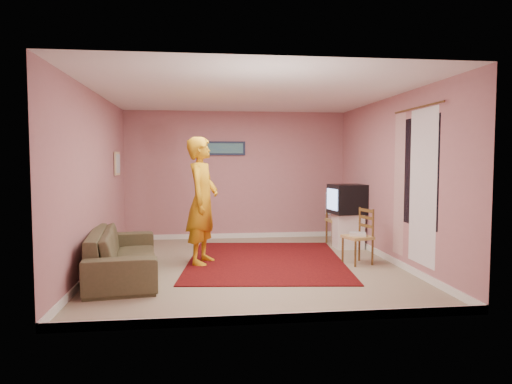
{
  "coord_description": "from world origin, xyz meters",
  "views": [
    {
      "loc": [
        -0.71,
        -6.84,
        1.61
      ],
      "look_at": [
        0.18,
        0.6,
        1.09
      ],
      "focal_mm": 32.0,
      "sensor_mm": 36.0,
      "label": 1
    }
  ],
  "objects": [
    {
      "name": "area_rug",
      "position": [
        0.29,
        0.3,
        0.01
      ],
      "size": [
        2.74,
        3.28,
        0.02
      ],
      "primitive_type": "cube",
      "rotation": [
        0.0,
        0.0,
        -0.11
      ],
      "color": "black",
      "rests_on": "ground"
    },
    {
      "name": "window",
      "position": [
        2.24,
        -0.9,
        1.45
      ],
      "size": [
        0.01,
        1.1,
        1.5
      ],
      "primitive_type": "cube",
      "color": "black",
      "rests_on": "wall_right"
    },
    {
      "name": "baseboard_right",
      "position": [
        2.24,
        0.0,
        0.05
      ],
      "size": [
        0.02,
        5.0,
        0.1
      ],
      "primitive_type": "cube",
      "color": "white",
      "rests_on": "ground"
    },
    {
      "name": "baseboard_back",
      "position": [
        0.0,
        2.49,
        0.05
      ],
      "size": [
        4.5,
        0.02,
        0.1
      ],
      "primitive_type": "cube",
      "color": "white",
      "rests_on": "ground"
    },
    {
      "name": "game_console",
      "position": [
        1.68,
        -0.08,
        0.47
      ],
      "size": [
        0.29,
        0.24,
        0.05
      ],
      "primitive_type": "cube",
      "rotation": [
        0.0,
        0.0,
        -0.29
      ],
      "color": "silver",
      "rests_on": "chair_b"
    },
    {
      "name": "baseboard_front",
      "position": [
        0.0,
        -2.49,
        0.05
      ],
      "size": [
        4.5,
        0.02,
        0.1
      ],
      "primitive_type": "cube",
      "color": "white",
      "rests_on": "ground"
    },
    {
      "name": "curtain_sheer",
      "position": [
        2.23,
        -1.05,
        1.25
      ],
      "size": [
        0.01,
        0.75,
        2.1
      ],
      "primitive_type": "cube",
      "color": "white",
      "rests_on": "wall_right"
    },
    {
      "name": "tv_cabinet",
      "position": [
        1.95,
        1.21,
        0.32
      ],
      "size": [
        0.5,
        0.45,
        0.63
      ],
      "primitive_type": "cube",
      "color": "white",
      "rests_on": "ground"
    },
    {
      "name": "curtain_rod",
      "position": [
        2.2,
        -0.9,
        2.32
      ],
      "size": [
        0.02,
        1.4,
        0.02
      ],
      "primitive_type": "cylinder",
      "rotation": [
        1.57,
        0.0,
        0.0
      ],
      "color": "brown",
      "rests_on": "wall_right"
    },
    {
      "name": "chair_b",
      "position": [
        1.68,
        -0.08,
        0.53
      ],
      "size": [
        0.47,
        0.48,
        0.47
      ],
      "rotation": [
        0.0,
        0.0,
        -1.28
      ],
      "color": "tan",
      "rests_on": "ground"
    },
    {
      "name": "wall_front",
      "position": [
        0.0,
        -2.5,
        1.3
      ],
      "size": [
        4.5,
        0.02,
        2.6
      ],
      "primitive_type": "cube",
      "color": "#AE7277",
      "rests_on": "ground"
    },
    {
      "name": "ground",
      "position": [
        0.0,
        0.0,
        0.0
      ],
      "size": [
        5.0,
        5.0,
        0.0
      ],
      "primitive_type": "plane",
      "color": "gray",
      "rests_on": "ground"
    },
    {
      "name": "dvd_player",
      "position": [
        1.89,
        1.58,
        0.52
      ],
      "size": [
        0.37,
        0.3,
        0.06
      ],
      "primitive_type": "cube",
      "rotation": [
        0.0,
        0.0,
        0.23
      ],
      "color": "silver",
      "rests_on": "chair_a"
    },
    {
      "name": "ceiling",
      "position": [
        0.0,
        0.0,
        2.6
      ],
      "size": [
        4.5,
        5.0,
        0.02
      ],
      "primitive_type": "cube",
      "color": "white",
      "rests_on": "wall_back"
    },
    {
      "name": "person",
      "position": [
        -0.7,
        0.23,
        0.98
      ],
      "size": [
        0.67,
        0.83,
        1.97
      ],
      "primitive_type": "imported",
      "rotation": [
        0.0,
        0.0,
        1.25
      ],
      "color": "orange",
      "rests_on": "ground"
    },
    {
      "name": "curtain_floral",
      "position": [
        2.21,
        -0.35,
        1.25
      ],
      "size": [
        0.01,
        0.35,
        2.1
      ],
      "primitive_type": "cube",
      "color": "beige",
      "rests_on": "wall_right"
    },
    {
      "name": "sofa",
      "position": [
        -1.8,
        -0.43,
        0.32
      ],
      "size": [
        1.14,
        2.32,
        0.65
      ],
      "primitive_type": "imported",
      "rotation": [
        0.0,
        0.0,
        1.7
      ],
      "color": "brown",
      "rests_on": "ground"
    },
    {
      "name": "wall_back",
      "position": [
        0.0,
        2.5,
        1.3
      ],
      "size": [
        4.5,
        0.02,
        2.6
      ],
      "primitive_type": "cube",
      "color": "#AE7277",
      "rests_on": "ground"
    },
    {
      "name": "picture_left",
      "position": [
        -2.22,
        1.6,
        1.55
      ],
      "size": [
        0.04,
        0.38,
        0.42
      ],
      "color": "beige",
      "rests_on": "wall_left"
    },
    {
      "name": "baseboard_left",
      "position": [
        -2.24,
        0.0,
        0.05
      ],
      "size": [
        0.02,
        5.0,
        0.1
      ],
      "primitive_type": "cube",
      "color": "white",
      "rests_on": "ground"
    },
    {
      "name": "chair_a",
      "position": [
        1.89,
        1.58,
        0.58
      ],
      "size": [
        0.45,
        0.43,
        0.52
      ],
      "rotation": [
        0.0,
        0.0,
        0.04
      ],
      "color": "tan",
      "rests_on": "ground"
    },
    {
      "name": "picture_back",
      "position": [
        -0.3,
        2.47,
        1.85
      ],
      "size": [
        0.95,
        0.04,
        0.28
      ],
      "color": "#141D37",
      "rests_on": "wall_back"
    },
    {
      "name": "wall_left",
      "position": [
        -2.25,
        0.0,
        1.3
      ],
      "size": [
        0.02,
        5.0,
        2.6
      ],
      "primitive_type": "cube",
      "color": "#AE7277",
      "rests_on": "ground"
    },
    {
      "name": "blue_throw",
      "position": [
        1.89,
        1.77,
        0.77
      ],
      "size": [
        0.41,
        0.05,
        0.43
      ],
      "primitive_type": "cube",
      "color": "#98C2F9",
      "rests_on": "chair_a"
    },
    {
      "name": "wall_right",
      "position": [
        2.25,
        0.0,
        1.3
      ],
      "size": [
        0.02,
        5.0,
        2.6
      ],
      "primitive_type": "cube",
      "color": "#AE7277",
      "rests_on": "ground"
    },
    {
      "name": "crt_tv",
      "position": [
        1.94,
        1.21,
        0.9
      ],
      "size": [
        0.69,
        0.63,
        0.54
      ],
      "rotation": [
        0.0,
        0.0,
        0.12
      ],
      "color": "black",
      "rests_on": "tv_cabinet"
    }
  ]
}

